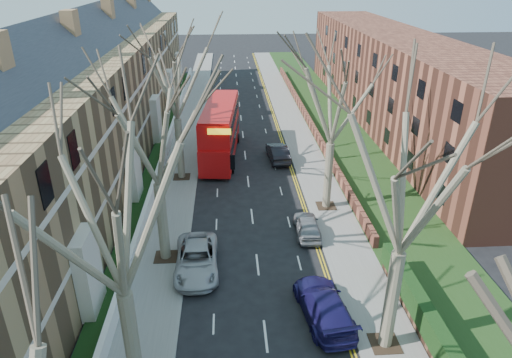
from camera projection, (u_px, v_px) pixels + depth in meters
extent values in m
cube|color=slate|center=(188.00, 135.00, 49.42)|extent=(3.00, 102.00, 0.12)
cube|color=slate|center=(297.00, 133.00, 50.11)|extent=(3.00, 102.00, 0.12)
cube|color=olive|center=(87.00, 114.00, 39.64)|extent=(9.00, 78.00, 10.00)
cube|color=#2E3038|center=(76.00, 43.00, 37.10)|extent=(4.67, 78.00, 4.67)
cube|color=beige|center=(141.00, 130.00, 40.54)|extent=(0.12, 78.00, 0.35)
cube|color=beige|center=(136.00, 91.00, 39.05)|extent=(0.12, 78.00, 0.35)
cube|color=brown|center=(393.00, 78.00, 52.30)|extent=(8.00, 54.00, 10.00)
cube|color=brown|center=(307.00, 117.00, 53.61)|extent=(0.35, 54.00, 0.90)
cube|color=white|center=(163.00, 159.00, 41.86)|extent=(0.30, 78.00, 1.00)
cube|color=#1E3C15|center=(338.00, 131.00, 50.34)|extent=(6.00, 102.00, 0.06)
cylinder|color=#736552|center=(132.00, 345.00, 18.47)|extent=(0.64, 0.64, 5.25)
cylinder|color=#736552|center=(162.00, 222.00, 27.55)|extent=(0.64, 0.64, 5.07)
cube|color=#2D2116|center=(166.00, 257.00, 28.61)|extent=(1.40, 1.40, 0.05)
cylinder|color=#736552|center=(180.00, 149.00, 38.36)|extent=(0.60, 0.60, 5.25)
cube|color=#2D2116|center=(182.00, 177.00, 39.46)|extent=(1.40, 1.40, 0.05)
cylinder|color=#736552|center=(391.00, 301.00, 20.94)|extent=(0.64, 0.64, 5.25)
cube|color=#2D2116|center=(385.00, 343.00, 22.04)|extent=(1.40, 1.40, 0.05)
cylinder|color=#736552|center=(328.00, 176.00, 33.63)|extent=(0.60, 0.60, 5.07)
cube|color=#2D2116|center=(326.00, 206.00, 34.70)|extent=(1.40, 1.40, 0.05)
cube|color=#B70D0D|center=(221.00, 141.00, 43.50)|extent=(3.80, 12.21, 2.40)
cube|color=#B70D0D|center=(220.00, 118.00, 42.53)|extent=(3.75, 11.61, 2.18)
cube|color=black|center=(221.00, 136.00, 43.29)|extent=(3.73, 11.25, 0.98)
cube|color=black|center=(220.00, 117.00, 42.49)|extent=(3.71, 11.01, 0.98)
imported|color=#ABABB0|center=(197.00, 259.00, 27.29)|extent=(2.67, 5.56, 1.53)
imported|color=navy|center=(324.00, 305.00, 23.56)|extent=(2.87, 5.67, 1.58)
imported|color=gray|center=(307.00, 226.00, 31.01)|extent=(1.69, 3.99, 1.35)
imported|color=black|center=(278.00, 152.00, 42.90)|extent=(1.98, 4.82, 1.55)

